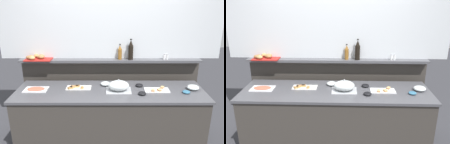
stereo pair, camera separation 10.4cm
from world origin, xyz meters
The scene contains 18 objects.
ground_plane centered at (0.00, 0.60, 0.00)m, with size 12.00×12.00×0.00m, color #38383D.
buffet_counter centered at (0.00, 0.00, 0.44)m, with size 2.59×0.76×0.88m.
back_ledge_unit centered at (0.00, 0.55, 0.63)m, with size 2.77×0.22×1.19m.
upper_wall_panel centered at (0.00, 0.58, 1.90)m, with size 3.37×0.08×1.41m, color silver.
sandwich_platter_front centered at (0.65, 0.00, 0.89)m, with size 0.34×0.18×0.04m.
sandwich_platter_side centered at (-0.46, 0.08, 0.89)m, with size 0.35×0.16×0.04m.
cold_cuts_platter centered at (-1.03, 0.02, 0.89)m, with size 0.32×0.21×0.02m.
serving_cloche centered at (0.12, -0.02, 0.95)m, with size 0.34×0.24×0.17m.
glass_bowl_large centered at (1.15, 0.03, 0.91)m, with size 0.17×0.17×0.07m.
glass_bowl_medium centered at (-0.07, 0.19, 0.91)m, with size 0.14×0.14×0.06m.
condiment_bowl_teal centered at (0.42, -0.14, 0.90)m, with size 0.11×0.11×0.04m, color black.
condiment_bowl_dark centered at (1.02, -0.09, 0.90)m, with size 0.10×0.10×0.04m, color teal.
condiment_bowl_cream centered at (0.42, 0.14, 0.90)m, with size 0.11×0.11×0.04m, color black.
wine_bottle_dark centered at (0.31, 0.47, 1.33)m, with size 0.08×0.08×0.32m.
vinegar_bottle_amber centered at (0.15, 0.48, 1.30)m, with size 0.06×0.06×0.24m.
salt_shaker centered at (0.83, 0.48, 1.23)m, with size 0.03×0.03×0.09m.
pepper_shaker centered at (0.87, 0.48, 1.23)m, with size 0.03×0.03×0.09m.
bread_basket centered at (-1.12, 0.46, 1.23)m, with size 0.40×0.30×0.08m.
Camera 1 is at (0.03, -2.87, 2.13)m, focal length 36.45 mm.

